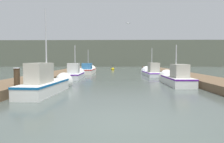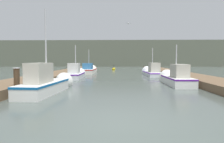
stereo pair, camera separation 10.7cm
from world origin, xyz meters
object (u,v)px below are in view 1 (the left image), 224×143
at_px(fishing_boat_1, 175,78).
at_px(mooring_piling_1, 72,70).
at_px(fishing_boat_0, 48,83).
at_px(seagull_lead, 128,23).
at_px(fishing_boat_3, 151,72).
at_px(mooring_piling_3, 17,81).
at_px(fishing_boat_2, 76,74).
at_px(channel_buoy, 113,69).
at_px(mooring_piling_0, 155,70).
at_px(fishing_boat_4, 88,70).
at_px(mooring_piling_2, 83,67).

bearing_deg(fishing_boat_1, mooring_piling_1, 141.13).
height_order(fishing_boat_1, mooring_piling_1, fishing_boat_1).
xyz_separation_m(fishing_boat_0, seagull_lead, (4.99, 8.85, 4.92)).
xyz_separation_m(fishing_boat_3, mooring_piling_1, (-9.29, -1.39, 0.32)).
bearing_deg(mooring_piling_3, mooring_piling_1, 89.36).
bearing_deg(fishing_boat_2, channel_buoy, 76.13).
relative_size(fishing_boat_1, mooring_piling_0, 5.11).
bearing_deg(mooring_piling_3, fishing_boat_4, 85.37).
xyz_separation_m(fishing_boat_0, mooring_piling_0, (9.15, 16.06, -0.02)).
bearing_deg(mooring_piling_0, fishing_boat_0, -119.68).
distance_m(fishing_boat_2, mooring_piling_3, 9.70).
distance_m(fishing_boat_3, fishing_boat_4, 8.77).
relative_size(fishing_boat_0, fishing_boat_1, 1.10).
bearing_deg(fishing_boat_3, seagull_lead, -127.74).
distance_m(fishing_boat_2, seagull_lead, 7.27).
xyz_separation_m(mooring_piling_1, mooring_piling_2, (-0.06, 8.31, -0.07)).
bearing_deg(mooring_piling_1, seagull_lead, -23.39).
xyz_separation_m(fishing_boat_2, mooring_piling_2, (-1.07, 10.96, 0.22)).
bearing_deg(mooring_piling_1, fishing_boat_3, 8.53).
bearing_deg(fishing_boat_0, mooring_piling_3, -149.53).
height_order(fishing_boat_0, mooring_piling_2, fishing_boat_0).
height_order(mooring_piling_2, mooring_piling_3, mooring_piling_3).
xyz_separation_m(mooring_piling_1, channel_buoy, (4.50, 13.09, -0.56)).
distance_m(fishing_boat_3, mooring_piling_1, 9.40).
relative_size(fishing_boat_1, seagull_lead, 8.97).
bearing_deg(fishing_boat_3, fishing_boat_0, -123.15).
bearing_deg(mooring_piling_3, fishing_boat_2, 83.21).
height_order(fishing_boat_2, channel_buoy, fishing_boat_2).
xyz_separation_m(fishing_boat_0, fishing_boat_1, (8.26, 3.95, -0.04)).
bearing_deg(fishing_boat_1, channel_buoy, 103.42).
height_order(mooring_piling_1, seagull_lead, seagull_lead).
distance_m(fishing_boat_1, mooring_piling_1, 12.22).
distance_m(mooring_piling_0, mooring_piling_2, 11.17).
distance_m(fishing_boat_4, mooring_piling_0, 9.19).
bearing_deg(fishing_boat_2, mooring_piling_2, 94.21).
distance_m(fishing_boat_3, mooring_piling_2, 11.63).
bearing_deg(mooring_piling_1, fishing_boat_0, -83.65).
bearing_deg(channel_buoy, fishing_boat_3, -67.71).
xyz_separation_m(fishing_boat_1, fishing_boat_2, (-8.54, 4.97, -0.04)).
bearing_deg(fishing_boat_3, channel_buoy, 110.84).
height_order(channel_buoy, seagull_lead, seagull_lead).
bearing_deg(mooring_piling_2, mooring_piling_1, -89.58).
distance_m(fishing_boat_0, seagull_lead, 11.29).
distance_m(mooring_piling_1, channel_buoy, 13.85).
bearing_deg(mooring_piling_0, mooring_piling_2, 160.05).
relative_size(fishing_boat_0, channel_buoy, 5.00).
bearing_deg(channel_buoy, fishing_boat_2, -102.51).
relative_size(fishing_boat_1, mooring_piling_1, 3.45).
xyz_separation_m(fishing_boat_3, channel_buoy, (-4.79, 11.69, -0.24)).
xyz_separation_m(fishing_boat_1, mooring_piling_0, (0.89, 12.12, 0.02)).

